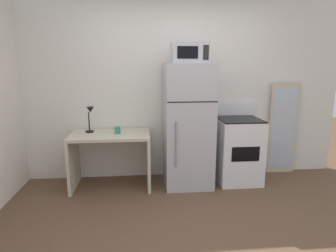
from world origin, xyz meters
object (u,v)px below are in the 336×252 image
(coffee_mug, at_px, (118,130))
(oven_range, at_px, (238,150))
(desk_lamp, at_px, (90,115))
(leaning_mirror, at_px, (283,129))
(desk, at_px, (111,150))
(refrigerator, at_px, (188,126))
(microwave, at_px, (189,53))

(coffee_mug, distance_m, oven_range, 1.72)
(desk_lamp, height_order, leaning_mirror, leaning_mirror)
(desk, height_order, refrigerator, refrigerator)
(oven_range, bearing_deg, desk_lamp, 177.98)
(desk_lamp, bearing_deg, leaning_mirror, 3.67)
(desk, relative_size, oven_range, 0.96)
(desk_lamp, distance_m, leaning_mirror, 2.87)
(coffee_mug, relative_size, oven_range, 0.09)
(coffee_mug, xyz_separation_m, oven_range, (1.69, 0.04, -0.33))
(microwave, distance_m, leaning_mirror, 1.91)
(leaning_mirror, bearing_deg, refrigerator, -169.54)
(desk_lamp, height_order, coffee_mug, desk_lamp)
(desk_lamp, height_order, microwave, microwave)
(desk_lamp, relative_size, refrigerator, 0.21)
(oven_range, bearing_deg, refrigerator, -177.97)
(desk, distance_m, oven_range, 1.79)
(refrigerator, relative_size, oven_range, 1.52)
(microwave, xyz_separation_m, oven_range, (0.73, 0.05, -1.34))
(desk, height_order, leaning_mirror, leaning_mirror)
(refrigerator, bearing_deg, coffee_mug, -179.40)
(desk_lamp, bearing_deg, desk, -18.69)
(desk, bearing_deg, refrigerator, -0.42)
(oven_range, bearing_deg, leaning_mirror, 17.92)
(desk_lamp, distance_m, oven_range, 2.13)
(desk, relative_size, coffee_mug, 11.16)
(refrigerator, height_order, oven_range, refrigerator)
(desk, height_order, oven_range, oven_range)
(desk, relative_size, microwave, 2.30)
(oven_range, xyz_separation_m, leaning_mirror, (0.79, 0.26, 0.23))
(desk_lamp, distance_m, microwave, 1.56)
(coffee_mug, height_order, microwave, microwave)
(coffee_mug, bearing_deg, microwave, -0.66)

